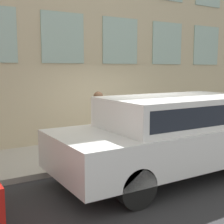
% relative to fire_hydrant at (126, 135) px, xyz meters
% --- Properties ---
extents(ground_plane, '(80.00, 80.00, 0.00)m').
position_rel_fire_hydrant_xyz_m(ground_plane, '(-0.49, -0.08, -0.57)').
color(ground_plane, '#2D2D30').
extents(sidewalk, '(2.41, 60.00, 0.13)m').
position_rel_fire_hydrant_xyz_m(sidewalk, '(0.72, -0.08, -0.51)').
color(sidewalk, '#B2ADA3').
rests_on(sidewalk, ground_plane).
extents(building_facade, '(0.33, 40.00, 8.13)m').
position_rel_fire_hydrant_xyz_m(building_facade, '(2.07, -0.08, 3.49)').
color(building_facade, '#C6B793').
rests_on(building_facade, ground_plane).
extents(fire_hydrant, '(0.33, 0.44, 0.86)m').
position_rel_fire_hydrant_xyz_m(fire_hydrant, '(0.00, 0.00, 0.00)').
color(fire_hydrant, gold).
rests_on(fire_hydrant, sidewalk).
extents(person, '(0.38, 0.25, 1.59)m').
position_rel_fire_hydrant_xyz_m(person, '(0.41, 0.58, 0.51)').
color(person, '#998466').
rests_on(person, sidewalk).
extents(parked_truck_white_near, '(2.09, 5.26, 1.71)m').
position_rel_fire_hydrant_xyz_m(parked_truck_white_near, '(-1.70, -0.14, 0.41)').
color(parked_truck_white_near, black).
rests_on(parked_truck_white_near, ground_plane).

